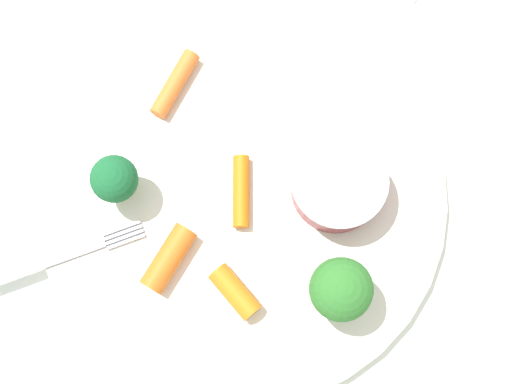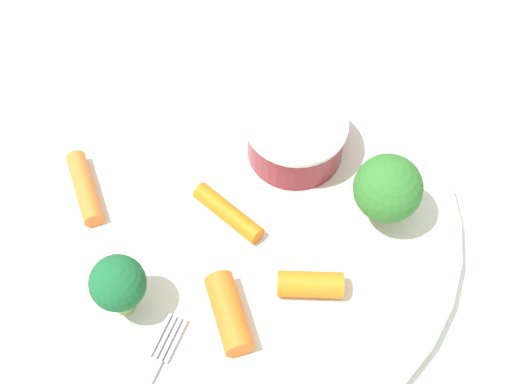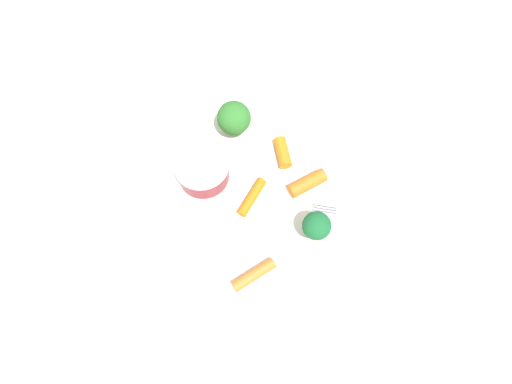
{
  "view_description": "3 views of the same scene",
  "coord_description": "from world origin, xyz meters",
  "px_view_note": "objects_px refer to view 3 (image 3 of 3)",
  "views": [
    {
      "loc": [
        -0.08,
        -0.07,
        0.5
      ],
      "look_at": [
        0.01,
        -0.01,
        0.02
      ],
      "focal_mm": 49.17,
      "sensor_mm": 36.0,
      "label": 1
    },
    {
      "loc": [
        -0.24,
        0.02,
        0.43
      ],
      "look_at": [
        0.0,
        -0.02,
        0.03
      ],
      "focal_mm": 53.4,
      "sensor_mm": 36.0,
      "label": 2
    },
    {
      "loc": [
        0.07,
        0.19,
        0.5
      ],
      "look_at": [
        -0.01,
        -0.0,
        0.03
      ],
      "focal_mm": 30.7,
      "sensor_mm": 36.0,
      "label": 3
    }
  ],
  "objects_px": {
    "sauce_cup": "(203,170)",
    "fork": "(384,219)",
    "broccoli_floret_0": "(234,118)",
    "carrot_stick_2": "(283,153)",
    "broccoli_floret_1": "(317,226)",
    "carrot_stick_3": "(254,275)",
    "plate": "(252,201)",
    "carrot_stick_0": "(251,199)",
    "napkin": "(12,337)",
    "carrot_stick_1": "(307,183)"
  },
  "relations": [
    {
      "from": "sauce_cup",
      "to": "plate",
      "type": "bearing_deg",
      "value": 130.09
    },
    {
      "from": "plate",
      "to": "fork",
      "type": "bearing_deg",
      "value": 148.39
    },
    {
      "from": "broccoli_floret_1",
      "to": "napkin",
      "type": "xyz_separation_m",
      "value": [
        0.35,
        -0.02,
        -0.04
      ]
    },
    {
      "from": "broccoli_floret_0",
      "to": "broccoli_floret_1",
      "type": "xyz_separation_m",
      "value": [
        -0.03,
        0.16,
        -0.0
      ]
    },
    {
      "from": "broccoli_floret_1",
      "to": "carrot_stick_3",
      "type": "relative_size",
      "value": 0.9
    },
    {
      "from": "plate",
      "to": "carrot_stick_0",
      "type": "height_order",
      "value": "carrot_stick_0"
    },
    {
      "from": "carrot_stick_1",
      "to": "napkin",
      "type": "relative_size",
      "value": 0.24
    },
    {
      "from": "carrot_stick_0",
      "to": "fork",
      "type": "relative_size",
      "value": 0.33
    },
    {
      "from": "broccoli_floret_0",
      "to": "broccoli_floret_1",
      "type": "height_order",
      "value": "broccoli_floret_0"
    },
    {
      "from": "carrot_stick_0",
      "to": "carrot_stick_3",
      "type": "relative_size",
      "value": 0.97
    },
    {
      "from": "carrot_stick_3",
      "to": "napkin",
      "type": "height_order",
      "value": "carrot_stick_3"
    },
    {
      "from": "sauce_cup",
      "to": "broccoli_floret_1",
      "type": "height_order",
      "value": "broccoli_floret_1"
    },
    {
      "from": "broccoli_floret_0",
      "to": "fork",
      "type": "distance_m",
      "value": 0.22
    },
    {
      "from": "plate",
      "to": "carrot_stick_1",
      "type": "height_order",
      "value": "carrot_stick_1"
    },
    {
      "from": "carrot_stick_2",
      "to": "napkin",
      "type": "relative_size",
      "value": 0.2
    },
    {
      "from": "plate",
      "to": "carrot_stick_1",
      "type": "bearing_deg",
      "value": 172.07
    },
    {
      "from": "sauce_cup",
      "to": "carrot_stick_3",
      "type": "distance_m",
      "value": 0.14
    },
    {
      "from": "broccoli_floret_1",
      "to": "carrot_stick_3",
      "type": "height_order",
      "value": "broccoli_floret_1"
    },
    {
      "from": "sauce_cup",
      "to": "broccoli_floret_0",
      "type": "relative_size",
      "value": 1.23
    },
    {
      "from": "plate",
      "to": "carrot_stick_0",
      "type": "distance_m",
      "value": 0.01
    },
    {
      "from": "carrot_stick_0",
      "to": "carrot_stick_2",
      "type": "distance_m",
      "value": 0.07
    },
    {
      "from": "sauce_cup",
      "to": "fork",
      "type": "relative_size",
      "value": 0.43
    },
    {
      "from": "broccoli_floret_1",
      "to": "plate",
      "type": "bearing_deg",
      "value": -54.05
    },
    {
      "from": "broccoli_floret_1",
      "to": "carrot_stick_3",
      "type": "xyz_separation_m",
      "value": [
        0.08,
        0.02,
        -0.02
      ]
    },
    {
      "from": "fork",
      "to": "napkin",
      "type": "distance_m",
      "value": 0.44
    },
    {
      "from": "sauce_cup",
      "to": "fork",
      "type": "xyz_separation_m",
      "value": [
        -0.18,
        0.13,
        -0.01
      ]
    },
    {
      "from": "sauce_cup",
      "to": "carrot_stick_1",
      "type": "xyz_separation_m",
      "value": [
        -0.11,
        0.06,
        -0.01
      ]
    },
    {
      "from": "broccoli_floret_1",
      "to": "sauce_cup",
      "type": "bearing_deg",
      "value": -52.23
    },
    {
      "from": "fork",
      "to": "broccoli_floret_1",
      "type": "bearing_deg",
      "value": -9.54
    },
    {
      "from": "carrot_stick_2",
      "to": "fork",
      "type": "height_order",
      "value": "carrot_stick_2"
    },
    {
      "from": "carrot_stick_0",
      "to": "carrot_stick_3",
      "type": "height_order",
      "value": "carrot_stick_3"
    },
    {
      "from": "sauce_cup",
      "to": "broccoli_floret_0",
      "type": "xyz_separation_m",
      "value": [
        -0.06,
        -0.04,
        0.02
      ]
    },
    {
      "from": "carrot_stick_1",
      "to": "carrot_stick_3",
      "type": "distance_m",
      "value": 0.13
    },
    {
      "from": "broccoli_floret_0",
      "to": "carrot_stick_1",
      "type": "distance_m",
      "value": 0.12
    },
    {
      "from": "broccoli_floret_1",
      "to": "carrot_stick_1",
      "type": "bearing_deg",
      "value": -107.27
    },
    {
      "from": "broccoli_floret_0",
      "to": "broccoli_floret_1",
      "type": "distance_m",
      "value": 0.17
    },
    {
      "from": "broccoli_floret_1",
      "to": "carrot_stick_2",
      "type": "height_order",
      "value": "broccoli_floret_1"
    },
    {
      "from": "plate",
      "to": "carrot_stick_0",
      "type": "relative_size",
      "value": 5.77
    },
    {
      "from": "carrot_stick_3",
      "to": "napkin",
      "type": "relative_size",
      "value": 0.27
    },
    {
      "from": "sauce_cup",
      "to": "napkin",
      "type": "xyz_separation_m",
      "value": [
        0.26,
        0.1,
        -0.03
      ]
    },
    {
      "from": "carrot_stick_1",
      "to": "fork",
      "type": "height_order",
      "value": "carrot_stick_1"
    },
    {
      "from": "carrot_stick_1",
      "to": "fork",
      "type": "relative_size",
      "value": 0.31
    },
    {
      "from": "broccoli_floret_1",
      "to": "fork",
      "type": "bearing_deg",
      "value": 170.46
    },
    {
      "from": "broccoli_floret_1",
      "to": "carrot_stick_0",
      "type": "distance_m",
      "value": 0.09
    },
    {
      "from": "carrot_stick_2",
      "to": "broccoli_floret_1",
      "type": "bearing_deg",
      "value": 85.79
    },
    {
      "from": "plate",
      "to": "napkin",
      "type": "height_order",
      "value": "plate"
    },
    {
      "from": "plate",
      "to": "carrot_stick_2",
      "type": "xyz_separation_m",
      "value": [
        -0.06,
        -0.04,
        0.01
      ]
    },
    {
      "from": "broccoli_floret_1",
      "to": "napkin",
      "type": "bearing_deg",
      "value": -3.28
    },
    {
      "from": "plate",
      "to": "fork",
      "type": "xyz_separation_m",
      "value": [
        -0.14,
        0.08,
        0.01
      ]
    },
    {
      "from": "broccoli_floret_0",
      "to": "carrot_stick_2",
      "type": "height_order",
      "value": "broccoli_floret_0"
    }
  ]
}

